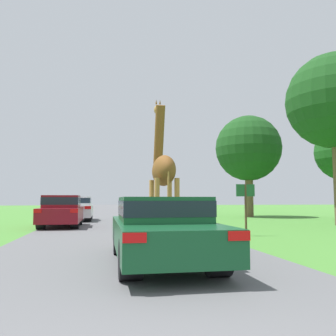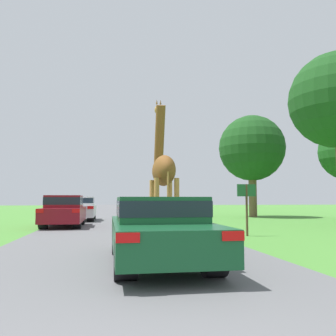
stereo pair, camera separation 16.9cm
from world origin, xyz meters
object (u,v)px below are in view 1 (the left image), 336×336
at_px(giraffe_near_road, 163,169).
at_px(car_lead_maroon, 161,227).
at_px(tree_left_edge, 248,149).
at_px(tree_mid_field, 335,101).
at_px(car_queue_right, 62,210).
at_px(car_queue_left, 76,208).
at_px(sign_post, 246,200).

xyz_separation_m(giraffe_near_road, car_lead_maroon, (-0.66, -3.74, -1.53)).
bearing_deg(tree_left_edge, tree_mid_field, -84.55).
bearing_deg(car_lead_maroon, car_queue_right, 106.73).
relative_size(car_queue_right, tree_mid_field, 0.46).
bearing_deg(giraffe_near_road, car_lead_maroon, -99.41).
bearing_deg(giraffe_near_road, car_queue_left, 107.13).
relative_size(giraffe_near_road, tree_mid_field, 0.54).
height_order(car_lead_maroon, tree_left_edge, tree_left_edge).
distance_m(tree_mid_field, sign_post, 9.26).
bearing_deg(car_lead_maroon, sign_post, 51.56).
relative_size(car_queue_right, tree_left_edge, 0.54).
relative_size(car_queue_right, sign_post, 2.22).
bearing_deg(tree_mid_field, car_queue_left, 153.81).
height_order(tree_left_edge, sign_post, tree_left_edge).
bearing_deg(tree_left_edge, car_queue_right, -149.27).
xyz_separation_m(giraffe_near_road, car_queue_left, (-3.48, 11.69, -1.48)).
relative_size(giraffe_near_road, sign_post, 2.60).
bearing_deg(car_lead_maroon, car_queue_left, 100.36).
height_order(giraffe_near_road, car_lead_maroon, giraffe_near_road).
xyz_separation_m(tree_left_edge, tree_mid_field, (0.87, -9.16, 1.21)).
height_order(car_lead_maroon, tree_mid_field, tree_mid_field).
bearing_deg(car_queue_right, car_lead_maroon, -73.27).
bearing_deg(tree_left_edge, car_queue_left, -168.30).
distance_m(tree_left_edge, tree_mid_field, 9.28).
height_order(car_queue_right, sign_post, sign_post).
height_order(car_queue_left, tree_left_edge, tree_left_edge).
relative_size(car_lead_maroon, tree_mid_field, 0.53).
bearing_deg(sign_post, car_queue_left, 122.52).
distance_m(giraffe_near_road, car_queue_right, 7.81).
height_order(car_queue_left, tree_mid_field, tree_mid_field).
height_order(car_lead_maroon, sign_post, sign_post).
distance_m(car_queue_right, car_queue_left, 5.03).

